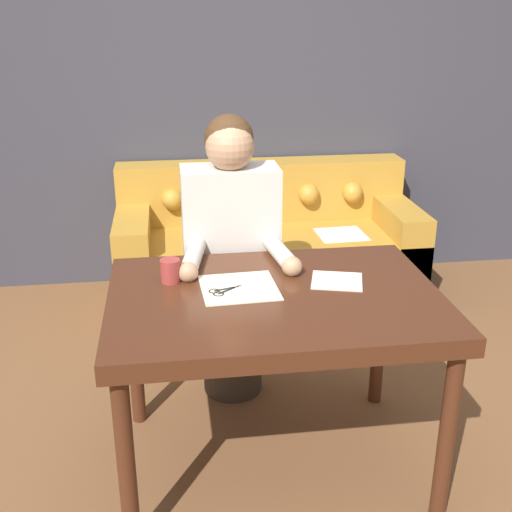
{
  "coord_description": "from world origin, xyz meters",
  "views": [
    {
      "loc": [
        -0.29,
        -2.05,
        1.74
      ],
      "look_at": [
        0.03,
        0.18,
        0.86
      ],
      "focal_mm": 45.0,
      "sensor_mm": 36.0,
      "label": 1
    }
  ],
  "objects_px": {
    "dining_table": "(275,313)",
    "scissors": "(229,289)",
    "couch": "(266,251)",
    "mug": "(171,271)",
    "person": "(231,260)"
  },
  "relations": [
    {
      "from": "dining_table",
      "to": "couch",
      "type": "xyz_separation_m",
      "value": [
        0.22,
        1.61,
        -0.37
      ]
    },
    {
      "from": "scissors",
      "to": "couch",
      "type": "bearing_deg",
      "value": 76.06
    },
    {
      "from": "couch",
      "to": "person",
      "type": "relative_size",
      "value": 1.38
    },
    {
      "from": "person",
      "to": "scissors",
      "type": "height_order",
      "value": "person"
    },
    {
      "from": "couch",
      "to": "person",
      "type": "xyz_separation_m",
      "value": [
        -0.33,
        -1.05,
        0.37
      ]
    },
    {
      "from": "person",
      "to": "scissors",
      "type": "xyz_separation_m",
      "value": [
        -0.06,
        -0.51,
        0.08
      ]
    },
    {
      "from": "person",
      "to": "scissors",
      "type": "distance_m",
      "value": 0.52
    },
    {
      "from": "dining_table",
      "to": "scissors",
      "type": "height_order",
      "value": "scissors"
    },
    {
      "from": "person",
      "to": "couch",
      "type": "bearing_deg",
      "value": 72.78
    },
    {
      "from": "dining_table",
      "to": "scissors",
      "type": "relative_size",
      "value": 5.28
    },
    {
      "from": "couch",
      "to": "scissors",
      "type": "distance_m",
      "value": 1.67
    },
    {
      "from": "dining_table",
      "to": "couch",
      "type": "height_order",
      "value": "couch"
    },
    {
      "from": "mug",
      "to": "dining_table",
      "type": "bearing_deg",
      "value": -23.46
    },
    {
      "from": "dining_table",
      "to": "mug",
      "type": "bearing_deg",
      "value": 156.54
    },
    {
      "from": "scissors",
      "to": "mug",
      "type": "bearing_deg",
      "value": 152.46
    }
  ]
}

